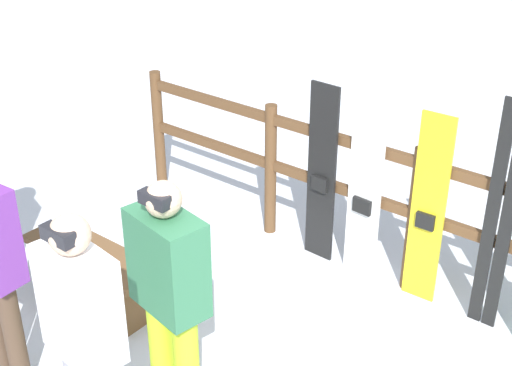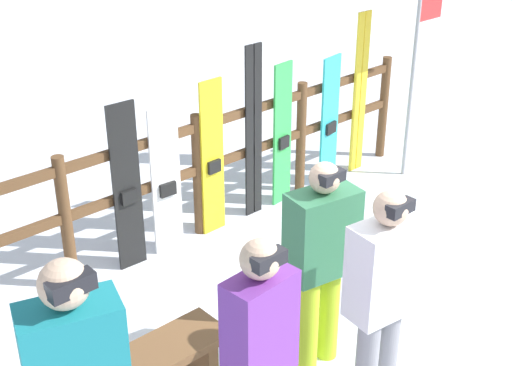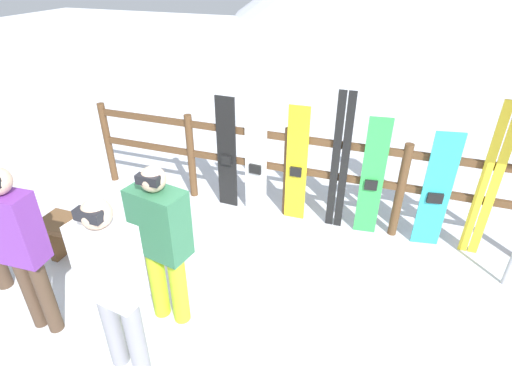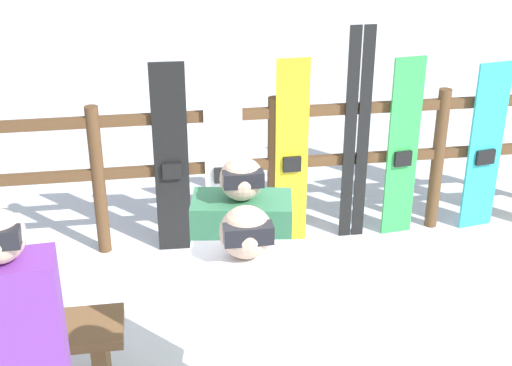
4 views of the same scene
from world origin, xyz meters
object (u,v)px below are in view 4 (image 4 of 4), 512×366
Objects in this scene: snowboard_cyan at (485,148)px; person_plaid_green at (243,283)px; bench at (21,351)px; person_white at (247,352)px; snowboard_green at (403,149)px; snowboard_black_stripe at (171,161)px; person_purple at (19,357)px; ski_pair_black at (357,136)px; snowboard_white at (224,166)px; snowboard_yellow at (292,154)px.

person_plaid_green is at bearing -138.68° from snowboard_cyan.
person_white reaches higher than bench.
person_white is at bearing -122.32° from snowboard_green.
snowboard_cyan is (2.47, -0.00, -0.05)m from snowboard_black_stripe.
person_plaid_green is (0.99, 0.48, -0.06)m from person_purple.
person_plaid_green is (0.06, 0.56, -0.03)m from person_white.
person_purple is at bearing -136.01° from snowboard_green.
person_plaid_green is 1.04× the size of snowboard_black_stripe.
person_plaid_green is at bearing -82.29° from snowboard_black_stripe.
ski_pair_black is 1.17× the size of snowboard_green.
snowboard_cyan is at bearing -0.00° from snowboard_black_stripe.
snowboard_black_stripe is 1.10× the size of snowboard_white.
person_plaid_green is 2.47m from snowboard_green.
snowboard_white is 0.92× the size of snowboard_yellow.
snowboard_green is (2.51, 2.43, -0.22)m from person_purple.
snowboard_yellow is at bearing 180.00° from snowboard_cyan.
person_white reaches higher than snowboard_black_stripe.
bench is 1.35m from person_plaid_green.
snowboard_green reaches higher than snowboard_cyan.
snowboard_yellow is 1.56m from snowboard_cyan.
ski_pair_black reaches higher than person_white.
person_white is (0.93, -0.08, -0.03)m from person_purple.
person_purple is 2.68m from snowboard_white.
ski_pair_black is at bearing 179.81° from snowboard_cyan.
person_plaid_green is (1.18, -0.36, 0.55)m from bench.
snowboard_black_stripe is 0.40m from snowboard_white.
snowboard_yellow reaches higher than snowboard_green.
ski_pair_black reaches higher than snowboard_white.
snowboard_white is 0.98× the size of snowboard_cyan.
snowboard_green is at bearing -0.00° from snowboard_yellow.
snowboard_green is (0.38, -0.00, -0.13)m from ski_pair_black.
snowboard_green is (1.58, 2.50, -0.19)m from person_white.
snowboard_white is at bearing -179.99° from snowboard_yellow.
ski_pair_black is (1.21, 2.51, -0.06)m from person_white.
bench is 1.87m from snowboard_black_stripe.
person_white is 1.09× the size of snowboard_green.
snowboard_black_stripe is at bearing 180.00° from snowboard_yellow.
person_plaid_green is 0.91× the size of ski_pair_black.
person_white is 2.78m from ski_pair_black.
snowboard_black_stripe is at bearing 179.98° from snowboard_white.
snowboard_white is (0.13, 1.94, -0.21)m from person_plaid_green.
person_purple is at bearing -123.95° from snowboard_yellow.
person_plaid_green is 1.14× the size of snowboard_white.
person_white reaches higher than snowboard_cyan.
person_purple reaches higher than snowboard_white.
bench is at bearing 102.47° from person_purple.
snowboard_cyan is at bearing -0.01° from snowboard_green.
snowboard_yellow is at bearing 180.00° from snowboard_green.
snowboard_cyan is at bearing 0.00° from snowboard_white.
snowboard_yellow is 1.07× the size of snowboard_cyan.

